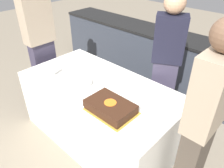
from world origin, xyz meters
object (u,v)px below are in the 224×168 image
object	(u,v)px
person_cutting_cake	(166,64)
person_seated_right	(202,124)
plate_stack	(83,83)
wine_glass	(50,68)
person_seated_left	(41,45)
cake	(110,107)

from	to	relation	value
person_cutting_cake	person_seated_right	bearing A→B (deg)	107.57
person_cutting_cake	person_seated_right	world-z (taller)	person_seated_right
plate_stack	person_cutting_cake	world-z (taller)	person_cutting_cake
wine_glass	person_seated_right	distance (m)	1.68
person_seated_left	person_seated_right	xyz separation A→B (m)	(2.28, 0.00, 0.00)
plate_stack	person_seated_left	distance (m)	1.01
person_cutting_cake	person_seated_right	xyz separation A→B (m)	(0.75, -0.70, 0.01)
plate_stack	person_seated_left	size ratio (longest dim) A/B	0.12
person_cutting_cake	wine_glass	bearing A→B (deg)	17.40
cake	person_seated_right	size ratio (longest dim) A/B	0.28
person_seated_left	plate_stack	bearing A→B (deg)	-96.48
wine_glass	plate_stack	bearing A→B (deg)	21.85
plate_stack	person_seated_left	xyz separation A→B (m)	(-1.00, 0.11, 0.13)
person_cutting_cake	person_seated_left	size ratio (longest dim) A/B	0.96
wine_glass	person_seated_left	bearing A→B (deg)	156.75
plate_stack	person_cutting_cake	distance (m)	0.98
cake	wine_glass	bearing A→B (deg)	-177.84
person_cutting_cake	person_seated_left	world-z (taller)	person_seated_left
wine_glass	person_seated_right	xyz separation A→B (m)	(1.66, 0.27, 0.03)
wine_glass	person_cutting_cake	distance (m)	1.33
cake	person_seated_left	world-z (taller)	person_seated_left
plate_stack	wine_glass	distance (m)	0.42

